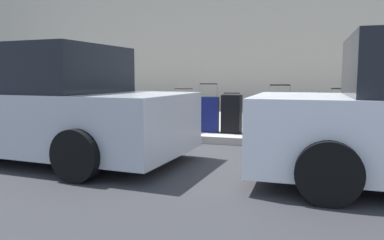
{
  "coord_description": "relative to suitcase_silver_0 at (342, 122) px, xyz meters",
  "views": [
    {
      "loc": [
        -2.54,
        6.6,
        1.24
      ],
      "look_at": [
        -0.61,
        0.68,
        0.52
      ],
      "focal_mm": 34.89,
      "sensor_mm": 36.0,
      "label": 1
    }
  ],
  "objects": [
    {
      "name": "suitcase_olive_8",
      "position": [
        4.05,
        0.05,
        -0.02
      ],
      "size": [
        0.43,
        0.2,
        0.76
      ],
      "color": "#59601E",
      "rests_on": "sidewalk_curb"
    },
    {
      "name": "suitcase_silver_7",
      "position": [
        3.53,
        0.06,
        -0.01
      ],
      "size": [
        0.47,
        0.28,
        0.63
      ],
      "color": "#9EA0A8",
      "rests_on": "sidewalk_curb"
    },
    {
      "name": "suitcase_maroon_9",
      "position": [
        4.55,
        0.0,
        0.01
      ],
      "size": [
        0.43,
        0.23,
        0.88
      ],
      "color": "maroon",
      "rests_on": "sidewalk_curb"
    },
    {
      "name": "suitcase_navy_5",
      "position": [
        2.5,
        0.0,
        0.05
      ],
      "size": [
        0.43,
        0.23,
        0.99
      ],
      "color": "navy",
      "rests_on": "sidewalk_curb"
    },
    {
      "name": "sidewalk_curb",
      "position": [
        3.05,
        -1.92,
        -0.37
      ],
      "size": [
        18.0,
        5.0,
        0.14
      ],
      "primitive_type": "cube",
      "color": "#ADA89E",
      "rests_on": "ground_plane"
    },
    {
      "name": "fire_hydrant",
      "position": [
        6.27,
        0.06,
        0.1
      ],
      "size": [
        0.39,
        0.21,
        0.76
      ],
      "color": "#99999E",
      "rests_on": "sidewalk_curb"
    },
    {
      "name": "suitcase_red_6",
      "position": [
        3.01,
        0.06,
        -0.01
      ],
      "size": [
        0.45,
        0.25,
        0.89
      ],
      "color": "red",
      "rests_on": "sidewalk_curb"
    },
    {
      "name": "suitcase_black_11",
      "position": [
        5.51,
        0.07,
        0.0
      ],
      "size": [
        0.45,
        0.25,
        0.66
      ],
      "color": "black",
      "rests_on": "sidewalk_curb"
    },
    {
      "name": "suitcase_olive_1",
      "position": [
        0.56,
        -0.01,
        -0.03
      ],
      "size": [
        0.51,
        0.28,
        0.59
      ],
      "color": "#59601E",
      "rests_on": "sidewalk_curb"
    },
    {
      "name": "suitcase_silver_0",
      "position": [
        0.0,
        0.0,
        0.0
      ],
      "size": [
        0.5,
        0.25,
        0.91
      ],
      "color": "#9EA0A8",
      "rests_on": "sidewalk_curb"
    },
    {
      "name": "ground_plane",
      "position": [
        3.05,
        0.58,
        -0.44
      ],
      "size": [
        40.0,
        40.0,
        0.0
      ],
      "primitive_type": "plane",
      "color": "#333335"
    },
    {
      "name": "suitcase_maroon_2",
      "position": [
        1.1,
        0.13,
        0.05
      ],
      "size": [
        0.45,
        0.24,
        0.98
      ],
      "color": "maroon",
      "rests_on": "sidewalk_curb"
    },
    {
      "name": "suitcase_black_4",
      "position": [
        2.03,
        -0.0,
        0.07
      ],
      "size": [
        0.39,
        0.26,
        0.81
      ],
      "color": "black",
      "rests_on": "sidewalk_curb"
    },
    {
      "name": "parked_car_silver_1",
      "position": [
        4.54,
        2.47,
        0.35
      ],
      "size": [
        4.77,
        2.28,
        1.7
      ],
      "color": "#B2B5BA",
      "rests_on": "ground_plane"
    },
    {
      "name": "suitcase_teal_10",
      "position": [
        5.02,
        0.04,
        0.0
      ],
      "size": [
        0.38,
        0.21,
        0.88
      ],
      "color": "#0F606B",
      "rests_on": "sidewalk_curb"
    },
    {
      "name": "suitcase_teal_3",
      "position": [
        1.58,
        0.07,
        -0.02
      ],
      "size": [
        0.38,
        0.2,
        0.61
      ],
      "color": "#0F606B",
      "rests_on": "sidewalk_curb"
    },
    {
      "name": "bollard_post",
      "position": [
        6.74,
        0.21,
        0.03
      ],
      "size": [
        0.13,
        0.13,
        0.66
      ],
      "primitive_type": "cylinder",
      "color": "brown",
      "rests_on": "sidewalk_curb"
    }
  ]
}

